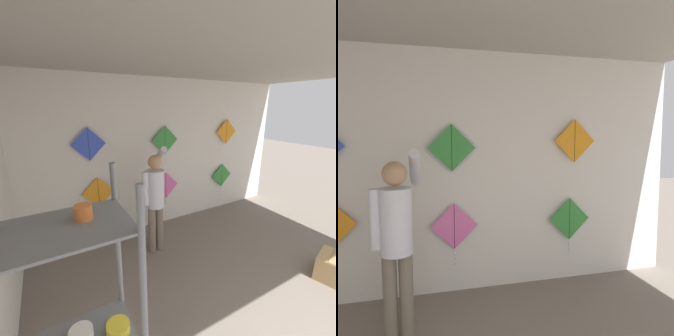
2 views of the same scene
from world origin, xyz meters
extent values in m
cube|color=silver|center=(0.00, 3.95, 1.40)|extent=(5.71, 0.06, 2.80)
cube|color=#A8A399|center=(0.00, 1.96, 2.82)|extent=(5.71, 4.72, 0.04)
cylinder|color=slate|center=(-1.68, 1.25, 1.03)|extent=(0.03, 0.03, 2.05)
cube|color=slate|center=(-2.03, 1.08, 1.86)|extent=(0.71, 0.35, 0.01)
cylinder|color=white|center=(-1.92, 1.12, 1.27)|extent=(0.11, 0.11, 0.05)
cylinder|color=yellow|center=(-1.76, 1.06, 1.27)|extent=(0.11, 0.11, 0.05)
cylinder|color=orange|center=(-1.85, 1.11, 1.90)|extent=(0.07, 0.07, 0.06)
cylinder|color=#726656|center=(-0.62, 3.13, 0.39)|extent=(0.12, 0.12, 0.79)
cylinder|color=#726656|center=(-0.48, 3.14, 0.39)|extent=(0.12, 0.12, 0.79)
cylinder|color=silver|center=(-0.55, 3.13, 1.08)|extent=(0.28, 0.28, 0.59)
sphere|color=tan|center=(-0.55, 3.13, 1.51)|extent=(0.21, 0.21, 0.21)
cylinder|color=silver|center=(-0.72, 3.12, 1.12)|extent=(0.10, 0.10, 0.53)
cylinder|color=silver|center=(-0.38, 3.36, 1.53)|extent=(0.10, 0.49, 0.38)
cube|color=tan|center=(1.31, 1.37, 0.16)|extent=(0.54, 0.49, 0.33)
cube|color=orange|center=(-1.26, 3.86, 0.90)|extent=(0.53, 0.01, 0.53)
cylinder|color=black|center=(-1.26, 3.86, 0.90)|extent=(0.01, 0.01, 0.51)
sphere|color=white|center=(-1.26, 3.85, 0.59)|extent=(0.04, 0.04, 0.04)
sphere|color=white|center=(-1.26, 3.85, 0.52)|extent=(0.04, 0.04, 0.04)
cube|color=pink|center=(0.04, 3.86, 0.80)|extent=(0.53, 0.01, 0.53)
cylinder|color=black|center=(0.04, 3.86, 0.80)|extent=(0.01, 0.01, 0.51)
sphere|color=white|center=(0.04, 3.85, 0.48)|extent=(0.04, 0.04, 0.04)
sphere|color=white|center=(0.04, 3.85, 0.41)|extent=(0.04, 0.04, 0.04)
sphere|color=white|center=(0.04, 3.85, 0.34)|extent=(0.04, 0.04, 0.04)
cube|color=#338C38|center=(1.48, 3.86, 0.79)|extent=(0.53, 0.01, 0.53)
cylinder|color=black|center=(1.48, 3.86, 0.79)|extent=(0.01, 0.01, 0.51)
sphere|color=white|center=(1.48, 3.85, 0.47)|extent=(0.04, 0.04, 0.04)
sphere|color=white|center=(1.48, 3.85, 0.40)|extent=(0.04, 0.04, 0.04)
sphere|color=white|center=(1.48, 3.85, 0.33)|extent=(0.04, 0.04, 0.04)
cube|color=blue|center=(-1.34, 3.86, 1.73)|extent=(0.53, 0.01, 0.53)
cylinder|color=black|center=(-1.34, 3.86, 1.73)|extent=(0.01, 0.01, 0.51)
cube|color=#338C38|center=(0.02, 3.86, 1.70)|extent=(0.53, 0.01, 0.53)
cylinder|color=black|center=(0.02, 3.86, 1.70)|extent=(0.01, 0.01, 0.51)
cube|color=orange|center=(1.53, 3.86, 1.77)|extent=(0.53, 0.01, 0.53)
cylinder|color=black|center=(1.53, 3.86, 1.77)|extent=(0.01, 0.01, 0.51)
camera|label=1|loc=(-1.96, 0.21, 2.32)|focal=24.00mm
camera|label=2|loc=(-0.34, 0.16, 1.83)|focal=35.00mm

